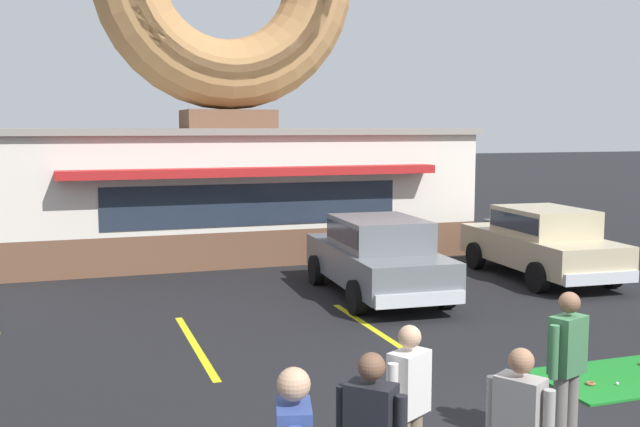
# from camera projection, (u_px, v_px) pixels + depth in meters

# --- Properties ---
(donut_shop_building) EXTENTS (12.30, 6.75, 10.96)m
(donut_shop_building) POSITION_uv_depth(u_px,v_px,m) (228.00, 114.00, 20.44)
(donut_shop_building) COLOR brown
(donut_shop_building) RESTS_ON ground
(mini_donut_mid_centre) EXTENTS (0.13, 0.13, 0.04)m
(mini_donut_mid_centre) POSITION_uv_depth(u_px,v_px,m) (591.00, 383.00, 9.80)
(mini_donut_mid_centre) COLOR brown
(mini_donut_mid_centre) RESTS_ON putting_mat
(golf_ball) EXTENTS (0.04, 0.04, 0.04)m
(golf_ball) POSITION_uv_depth(u_px,v_px,m) (617.00, 383.00, 9.79)
(golf_ball) COLOR white
(golf_ball) RESTS_ON putting_mat
(car_champagne) EXTENTS (2.17, 4.65, 1.60)m
(car_champagne) POSITION_uv_depth(u_px,v_px,m) (541.00, 240.00, 16.80)
(car_champagne) COLOR #BCAD89
(car_champagne) RESTS_ON ground
(car_grey) EXTENTS (2.16, 4.65, 1.60)m
(car_grey) POSITION_uv_depth(u_px,v_px,m) (377.00, 253.00, 14.99)
(car_grey) COLOR slate
(car_grey) RESTS_ON ground
(pedestrian_hooded_kid) EXTENTS (0.56, 0.36, 1.70)m
(pedestrian_hooded_kid) POSITION_uv_depth(u_px,v_px,m) (567.00, 363.00, 7.79)
(pedestrian_hooded_kid) COLOR slate
(pedestrian_hooded_kid) RESTS_ON ground
(pedestrian_clipboard_woman) EXTENTS (0.53, 0.40, 1.62)m
(pedestrian_clipboard_woman) POSITION_uv_depth(u_px,v_px,m) (409.00, 403.00, 6.81)
(pedestrian_clipboard_woman) COLOR #7F7056
(pedestrian_clipboard_woman) RESTS_ON ground
(trash_bin) EXTENTS (0.57, 0.57, 0.97)m
(trash_bin) POSITION_uv_depth(u_px,v_px,m) (493.00, 237.00, 19.77)
(trash_bin) COLOR #51565B
(trash_bin) RESTS_ON ground
(parking_stripe_mid_left) EXTENTS (0.12, 3.60, 0.01)m
(parking_stripe_mid_left) POSITION_uv_depth(u_px,v_px,m) (195.00, 345.00, 11.67)
(parking_stripe_mid_left) COLOR yellow
(parking_stripe_mid_left) RESTS_ON ground
(parking_stripe_centre) EXTENTS (0.12, 3.60, 0.01)m
(parking_stripe_centre) POSITION_uv_depth(u_px,v_px,m) (372.00, 329.00, 12.64)
(parking_stripe_centre) COLOR yellow
(parking_stripe_centre) RESTS_ON ground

